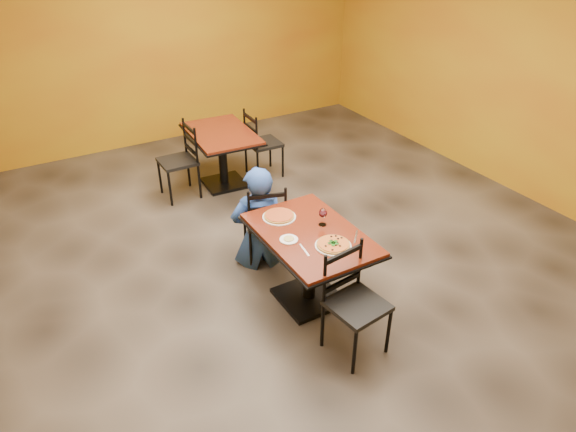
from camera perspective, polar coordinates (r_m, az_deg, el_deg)
floor at (r=5.30m, az=-0.57°, el=-6.11°), size 7.00×8.00×0.01m
wall_back at (r=8.14m, az=-15.44°, el=17.94°), size 7.00×0.01×3.00m
wall_right at (r=6.89m, az=26.35°, el=13.65°), size 0.01×8.00×3.00m
table_main at (r=4.63m, az=2.46°, el=-3.85°), size 0.83×1.23×0.75m
table_second at (r=6.75m, az=-7.34°, el=7.68°), size 0.85×1.20×0.75m
chair_main_near at (r=4.21m, az=7.69°, el=-9.85°), size 0.47×0.47×0.94m
chair_main_far at (r=5.28m, az=-2.63°, el=-0.46°), size 0.50×0.50×0.89m
chair_second_left at (r=6.60m, az=-12.17°, el=5.89°), size 0.43×0.43×0.95m
chair_second_right at (r=7.02m, az=-2.70°, el=8.04°), size 0.43×0.43×0.92m
diner at (r=5.17m, az=-3.36°, el=0.00°), size 0.64×0.50×1.08m
plate_main at (r=4.35m, az=5.03°, el=-3.31°), size 0.31×0.31×0.01m
pizza_main at (r=4.35m, az=5.04°, el=-3.13°), size 0.28×0.28×0.02m
plate_far at (r=4.73m, az=-0.98°, el=-0.11°), size 0.31×0.31×0.01m
pizza_far at (r=4.73m, az=-0.99°, el=0.06°), size 0.28×0.28×0.02m
side_plate at (r=4.42m, az=0.09°, el=-2.62°), size 0.16×0.16×0.01m
dip at (r=4.41m, az=0.09°, el=-2.52°), size 0.09×0.09×0.01m
wine_glass at (r=4.59m, az=3.88°, el=-0.02°), size 0.08×0.08×0.18m
fork at (r=4.29m, az=1.83°, el=-3.78°), size 0.04×0.19×0.00m
knife at (r=4.50m, az=7.54°, el=-2.28°), size 0.15×0.16×0.00m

